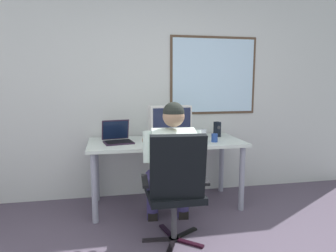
% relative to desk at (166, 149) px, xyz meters
% --- Properties ---
extents(wall_rear, '(5.61, 0.08, 2.59)m').
position_rel_desk_xyz_m(wall_rear, '(0.06, 0.43, 0.64)').
color(wall_rear, beige).
rests_on(wall_rear, ground).
extents(desk, '(1.72, 0.75, 0.76)m').
position_rel_desk_xyz_m(desk, '(0.00, 0.00, 0.00)').
color(desk, gray).
rests_on(desk, ground).
extents(office_chair, '(0.59, 0.58, 1.00)m').
position_rel_desk_xyz_m(office_chair, '(-0.09, -0.90, -0.10)').
color(office_chair, black).
rests_on(office_chair, ground).
extents(person_seated, '(0.55, 0.79, 1.24)m').
position_rel_desk_xyz_m(person_seated, '(-0.07, -0.65, -0.02)').
color(person_seated, navy).
rests_on(person_seated, ground).
extents(crt_monitor, '(0.48, 0.25, 0.40)m').
position_rel_desk_xyz_m(crt_monitor, '(0.05, -0.01, 0.32)').
color(crt_monitor, beige).
rests_on(crt_monitor, desk).
extents(laptop, '(0.35, 0.35, 0.24)m').
position_rel_desk_xyz_m(laptop, '(-0.54, 0.03, 0.15)').
color(laptop, '#291A2D').
rests_on(laptop, desk).
extents(wine_glass, '(0.07, 0.07, 0.15)m').
position_rel_desk_xyz_m(wine_glass, '(0.37, -0.20, 0.19)').
color(wine_glass, silver).
rests_on(wine_glass, desk).
extents(desk_speaker, '(0.07, 0.09, 0.18)m').
position_rel_desk_xyz_m(desk_speaker, '(0.66, 0.14, 0.18)').
color(desk_speaker, black).
rests_on(desk_speaker, desk).
extents(coffee_mug, '(0.07, 0.07, 0.09)m').
position_rel_desk_xyz_m(coffee_mug, '(0.51, -0.17, 0.14)').
color(coffee_mug, '#244190').
rests_on(coffee_mug, desk).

